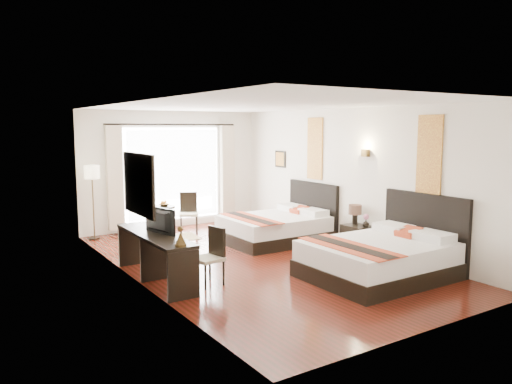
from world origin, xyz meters
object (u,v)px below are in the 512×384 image
vase (366,224)px  console_desk (155,257)px  side_table (163,220)px  fruit_bowl (164,205)px  table_lamp (355,211)px  television (156,221)px  desk_chair (209,268)px  bed_near (382,257)px  window_chair (189,220)px  bed_far (278,227)px  nightstand (357,238)px  floor_lamp (92,177)px

vase → console_desk: 4.09m
side_table → fruit_bowl: size_ratio=2.96×
side_table → fruit_bowl: 0.36m
table_lamp → television: 4.05m
desk_chair → fruit_bowl: 3.88m
table_lamp → console_desk: 4.09m
table_lamp → console_desk: table_lamp is taller
table_lamp → vase: 0.38m
console_desk → television: 0.59m
bed_near → window_chair: 5.02m
bed_far → nightstand: bearing=-63.3°
bed_far → floor_lamp: floor_lamp is taller
desk_chair → nightstand: bearing=175.2°
bed_far → side_table: 2.65m
console_desk → bed_near: bearing=-30.1°
nightstand → floor_lamp: floor_lamp is taller
floor_lamp → nightstand: bearing=-44.0°
nightstand → window_chair: 3.97m
side_table → bed_near: bearing=-70.6°
bed_far → desk_chair: size_ratio=2.41×
console_desk → side_table: bearing=65.6°
bed_near → console_desk: bearing=149.9°
desk_chair → vase: bearing=171.8°
desk_chair → floor_lamp: floor_lamp is taller
bed_far → fruit_bowl: 2.64m
bed_near → television: (-3.13, 1.78, 0.63)m
desk_chair → side_table: size_ratio=1.35×
nightstand → vase: 0.37m
vase → television: 4.08m
nightstand → fruit_bowl: fruit_bowl is taller
nightstand → vase: vase is taller
side_table → bed_far: bearing=-46.8°
vase → fruit_bowl: bearing=125.2°
table_lamp → vase: bearing=-92.9°
vase → side_table: side_table is taller
bed_near → television: size_ratio=3.17×
console_desk → desk_chair: size_ratio=2.48×
bed_far → floor_lamp: bearing=144.4°
table_lamp → desk_chair: (-3.45, -0.40, -0.51)m
fruit_bowl → bed_near: bearing=-70.9°
nightstand → console_desk: (-4.02, 0.38, 0.12)m
fruit_bowl → console_desk: bearing=-115.0°
table_lamp → fruit_bowl: (-2.61, 3.37, -0.10)m
console_desk → side_table: 3.43m
vase → window_chair: bearing=118.9°
window_chair → side_table: bearing=-71.5°
floor_lamp → fruit_bowl: floor_lamp is taller
bed_near → television: bearing=150.5°
bed_far → side_table: (-1.81, 1.93, 0.01)m
bed_far → floor_lamp: size_ratio=1.33×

